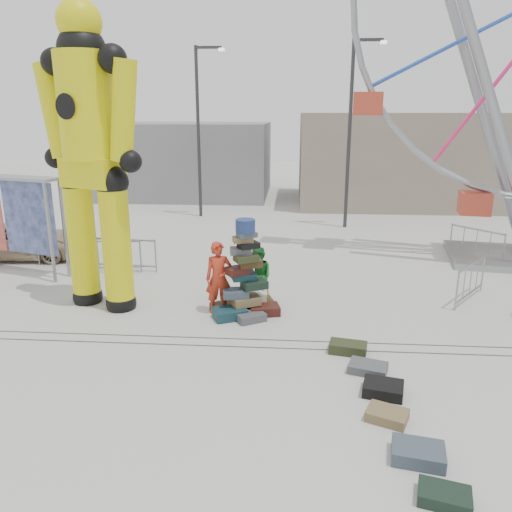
# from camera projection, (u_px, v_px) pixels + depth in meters

# --- Properties ---
(ground) EXTENTS (90.00, 90.00, 0.00)m
(ground) POSITION_uv_depth(u_px,v_px,m) (261.00, 361.00, 10.50)
(ground) COLOR #9E9E99
(ground) RESTS_ON ground
(track_line_near) EXTENTS (40.00, 0.04, 0.01)m
(track_line_near) POSITION_uv_depth(u_px,v_px,m) (262.00, 348.00, 11.07)
(track_line_near) COLOR #47443F
(track_line_near) RESTS_ON ground
(track_line_far) EXTENTS (40.00, 0.04, 0.01)m
(track_line_far) POSITION_uv_depth(u_px,v_px,m) (263.00, 340.00, 11.45)
(track_line_far) COLOR #47443F
(track_line_far) RESTS_ON ground
(building_right) EXTENTS (12.00, 8.00, 5.00)m
(building_right) POSITION_uv_depth(u_px,v_px,m) (406.00, 158.00, 28.47)
(building_right) COLOR gray
(building_right) RESTS_ON ground
(building_left) EXTENTS (10.00, 8.00, 4.40)m
(building_left) POSITION_uv_depth(u_px,v_px,m) (188.00, 159.00, 31.39)
(building_left) COLOR gray
(building_left) RESTS_ON ground
(lamp_post_right) EXTENTS (1.41, 0.25, 8.00)m
(lamp_post_right) POSITION_uv_depth(u_px,v_px,m) (352.00, 125.00, 21.49)
(lamp_post_right) COLOR #2D2D30
(lamp_post_right) RESTS_ON ground
(lamp_post_left) EXTENTS (1.41, 0.25, 8.00)m
(lamp_post_left) POSITION_uv_depth(u_px,v_px,m) (200.00, 124.00, 23.90)
(lamp_post_left) COLOR #2D2D30
(lamp_post_left) RESTS_ON ground
(suitcase_tower) EXTENTS (1.90, 1.65, 2.50)m
(suitcase_tower) POSITION_uv_depth(u_px,v_px,m) (245.00, 288.00, 12.77)
(suitcase_tower) COLOR #163943
(suitcase_tower) RESTS_ON ground
(crash_test_dummy) EXTENTS (3.07, 1.61, 7.83)m
(crash_test_dummy) POSITION_uv_depth(u_px,v_px,m) (91.00, 150.00, 12.39)
(crash_test_dummy) COLOR black
(crash_test_dummy) RESTS_ON ground
(banner_scaffold) EXTENTS (4.38, 1.89, 3.15)m
(banner_scaffold) POSITION_uv_depth(u_px,v_px,m) (1.00, 200.00, 15.65)
(banner_scaffold) COLOR gray
(banner_scaffold) RESTS_ON ground
(steamer_trunk) EXTENTS (1.00, 0.62, 0.45)m
(steamer_trunk) POSITION_uv_depth(u_px,v_px,m) (251.00, 299.00, 13.34)
(steamer_trunk) COLOR silver
(steamer_trunk) RESTS_ON ground
(row_case_0) EXTENTS (0.87, 0.60, 0.23)m
(row_case_0) POSITION_uv_depth(u_px,v_px,m) (348.00, 348.00, 10.82)
(row_case_0) COLOR #2D351A
(row_case_0) RESTS_ON ground
(row_case_1) EXTENTS (0.87, 0.72, 0.18)m
(row_case_1) POSITION_uv_depth(u_px,v_px,m) (368.00, 368.00, 10.02)
(row_case_1) COLOR #4E5055
(row_case_1) RESTS_ON ground
(row_case_2) EXTENTS (0.83, 0.72, 0.22)m
(row_case_2) POSITION_uv_depth(u_px,v_px,m) (383.00, 389.00, 9.22)
(row_case_2) COLOR black
(row_case_2) RESTS_ON ground
(row_case_3) EXTENTS (0.81, 0.71, 0.18)m
(row_case_3) POSITION_uv_depth(u_px,v_px,m) (387.00, 415.00, 8.45)
(row_case_3) COLOR olive
(row_case_3) RESTS_ON ground
(row_case_4) EXTENTS (0.87, 0.70, 0.23)m
(row_case_4) POSITION_uv_depth(u_px,v_px,m) (418.00, 453.00, 7.47)
(row_case_4) COLOR #3E4D59
(row_case_4) RESTS_ON ground
(row_case_5) EXTENTS (0.78, 0.62, 0.19)m
(row_case_5) POSITION_uv_depth(u_px,v_px,m) (444.00, 496.00, 6.67)
(row_case_5) COLOR black
(row_case_5) RESTS_ON ground
(barricade_dummy_a) EXTENTS (1.99, 0.41, 1.10)m
(barricade_dummy_a) POSITION_uv_depth(u_px,v_px,m) (12.00, 248.00, 17.16)
(barricade_dummy_a) COLOR gray
(barricade_dummy_a) RESTS_ON ground
(barricade_dummy_b) EXTENTS (2.00, 0.31, 1.10)m
(barricade_dummy_b) POSITION_uv_depth(u_px,v_px,m) (109.00, 256.00, 16.10)
(barricade_dummy_b) COLOR gray
(barricade_dummy_b) RESTS_ON ground
(barricade_dummy_c) EXTENTS (2.00, 0.28, 1.10)m
(barricade_dummy_c) POSITION_uv_depth(u_px,v_px,m) (126.00, 254.00, 16.32)
(barricade_dummy_c) COLOR gray
(barricade_dummy_c) RESTS_ON ground
(barricade_wheel_front) EXTENTS (1.30, 1.65, 1.10)m
(barricade_wheel_front) POSITION_uv_depth(u_px,v_px,m) (471.00, 281.00, 13.73)
(barricade_wheel_front) COLOR gray
(barricade_wheel_front) RESTS_ON ground
(barricade_wheel_back) EXTENTS (1.39, 1.57, 1.10)m
(barricade_wheel_back) POSITION_uv_depth(u_px,v_px,m) (476.00, 243.00, 17.70)
(barricade_wheel_back) COLOR gray
(barricade_wheel_back) RESTS_ON ground
(pedestrian_red) EXTENTS (0.79, 0.62, 1.89)m
(pedestrian_red) POSITION_uv_depth(u_px,v_px,m) (219.00, 278.00, 12.77)
(pedestrian_red) COLOR #A82B18
(pedestrian_red) RESTS_ON ground
(pedestrian_green) EXTENTS (0.96, 0.97, 1.59)m
(pedestrian_green) POSITION_uv_depth(u_px,v_px,m) (259.00, 276.00, 13.40)
(pedestrian_green) COLOR #1A6925
(pedestrian_green) RESTS_ON ground
(pedestrian_black) EXTENTS (0.94, 0.94, 1.60)m
(pedestrian_black) POSITION_uv_depth(u_px,v_px,m) (86.00, 247.00, 16.30)
(pedestrian_black) COLOR black
(pedestrian_black) RESTS_ON ground
(parked_suv) EXTENTS (4.60, 2.50, 1.22)m
(parked_suv) POSITION_uv_depth(u_px,v_px,m) (24.00, 241.00, 17.81)
(parked_suv) COLOR tan
(parked_suv) RESTS_ON ground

